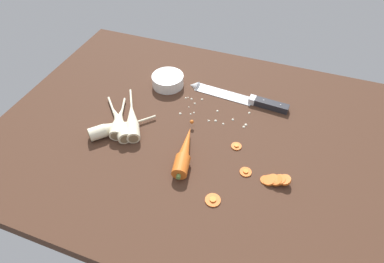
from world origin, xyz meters
TOP-DOWN VIEW (x-y plane):
  - ground_plane at (0.00, 0.00)cm, footprint 120.00×90.00cm
  - chefs_knife at (7.79, 19.42)cm, footprint 34.86×6.06cm
  - whole_carrot at (0.96, -10.67)cm, footprint 7.24×21.66cm
  - parsnip_front at (-21.73, -6.78)cm, footprint 16.53×17.67cm
  - parsnip_mid_left at (-22.11, -6.47)cm, footprint 8.52×17.71cm
  - parsnip_mid_right at (-18.63, -4.32)cm, footprint 14.04×21.89cm
  - parsnip_back at (-22.86, -9.40)cm, footprint 15.92×16.63cm
  - carrot_slice_stack at (26.28, -10.69)cm, footprint 7.75×4.11cm
  - carrot_slice_stray_near at (12.75, -21.60)cm, footprint 3.98×3.98cm
  - carrot_slice_stray_mid at (13.70, -1.98)cm, footprint 3.04×3.04cm
  - carrot_slice_stray_far at (18.42, -10.16)cm, footprint 3.24×3.24cm
  - prep_bowl at (-16.32, 17.99)cm, footprint 11.00×11.00cm
  - mince_crumbs at (3.57, 8.96)cm, footprint 22.88×9.87cm

SIDE VIEW (x-z plane):
  - ground_plane at x=0.00cm, z-range -4.00..0.00cm
  - carrot_slice_stray_near at x=12.75cm, z-range 0.01..0.71cm
  - carrot_slice_stray_mid at x=13.70cm, z-range 0.01..0.71cm
  - carrot_slice_stray_far at x=18.42cm, z-range 0.01..0.71cm
  - mince_crumbs at x=3.57cm, z-range -0.06..0.83cm
  - chefs_knife at x=7.79cm, z-range -1.44..2.74cm
  - carrot_slice_stack at x=26.28cm, z-range -0.46..2.42cm
  - parsnip_mid_right at x=-18.63cm, z-range -0.02..3.98cm
  - parsnip_front at x=-21.73cm, z-range -0.02..3.98cm
  - parsnip_back at x=-22.86cm, z-range -0.02..3.98cm
  - parsnip_mid_left at x=-22.11cm, z-range -0.02..3.98cm
  - whole_carrot at x=0.96cm, z-range 0.00..4.20cm
  - prep_bowl at x=-16.32cm, z-range 0.15..4.15cm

